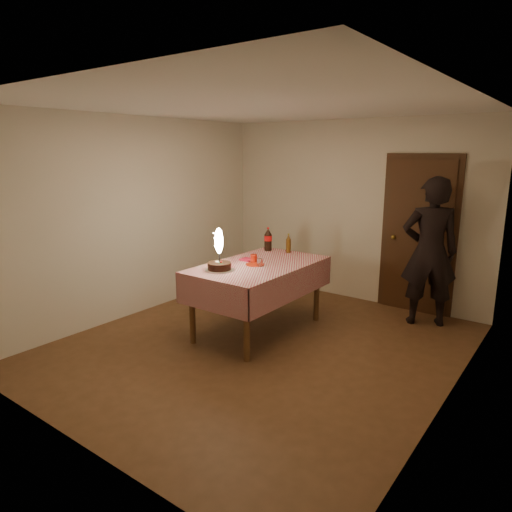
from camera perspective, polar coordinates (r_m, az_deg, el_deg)
name	(u,v)px	position (r m, az deg, el deg)	size (l,w,h in m)	color
ground	(260,346)	(5.26, 0.53, -11.14)	(4.00, 4.50, 0.01)	brown
room_shell	(267,199)	(4.87, 1.42, 7.12)	(4.04, 4.54, 2.62)	beige
dining_table	(258,273)	(5.44, 0.31, -2.13)	(1.02, 1.72, 0.84)	brown
birthday_cake	(219,259)	(5.13, -4.62, -0.41)	(0.33, 0.33, 0.48)	white
red_plate	(255,264)	(5.37, -0.12, -1.06)	(0.22, 0.22, 0.01)	red
red_cup	(254,259)	(5.47, -0.28, -0.32)	(0.08, 0.08, 0.10)	#AF1F0C
clear_cup	(260,263)	(5.29, 0.50, -0.83)	(0.07, 0.07, 0.09)	silver
napkin_stack	(247,260)	(5.59, -1.12, -0.44)	(0.15, 0.15, 0.02)	#B7142F
cola_bottle	(268,239)	(6.11, 1.52, 2.09)	(0.10, 0.10, 0.32)	black
amber_bottle_left	(288,244)	(6.01, 4.08, 1.53)	(0.06, 0.06, 0.26)	#57340E
photographer	(430,252)	(6.04, 20.87, 0.49)	(0.81, 0.71, 1.86)	black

